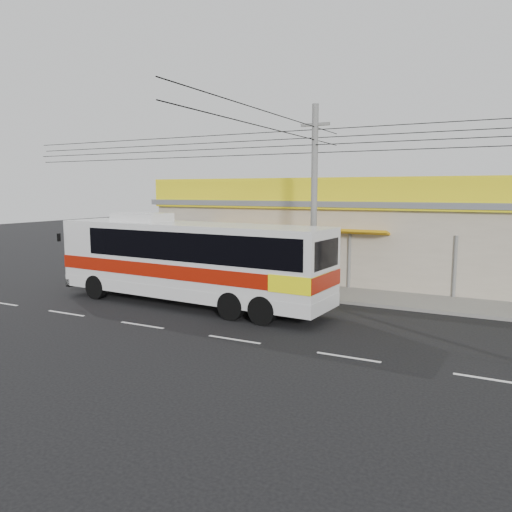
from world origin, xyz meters
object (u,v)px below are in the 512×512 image
(motorbike_red, at_px, (151,264))
(motorbike_dark, at_px, (191,271))
(coach_bus, at_px, (193,257))
(utility_pole, at_px, (315,140))

(motorbike_red, height_order, motorbike_dark, motorbike_red)
(coach_bus, xyz_separation_m, motorbike_dark, (-3.10, 4.32, -1.48))
(motorbike_dark, distance_m, utility_pole, 10.08)
(coach_bus, xyz_separation_m, utility_pole, (4.43, 3.10, 5.09))
(coach_bus, distance_m, motorbike_dark, 5.52)
(utility_pole, bearing_deg, motorbike_dark, 170.86)
(coach_bus, relative_size, utility_pole, 0.39)
(motorbike_red, distance_m, motorbike_dark, 3.50)
(coach_bus, relative_size, motorbike_red, 6.14)
(motorbike_red, relative_size, utility_pole, 0.06)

